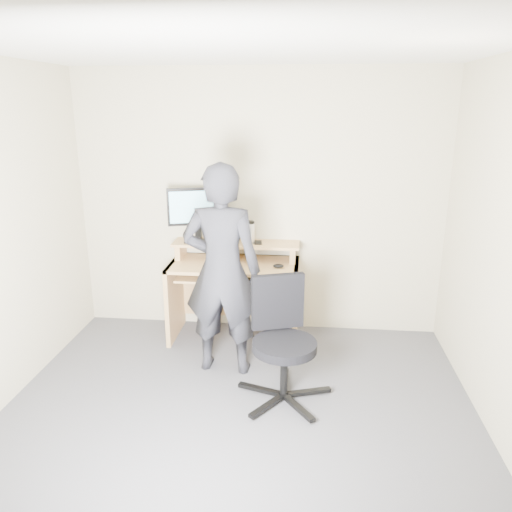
% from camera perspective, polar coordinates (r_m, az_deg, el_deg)
% --- Properties ---
extents(ground, '(3.50, 3.50, 0.00)m').
position_cam_1_polar(ground, '(3.67, -2.54, -19.32)').
color(ground, '#48484C').
rests_on(ground, ground).
extents(back_wall, '(3.50, 0.02, 2.50)m').
position_cam_1_polar(back_wall, '(4.78, 0.30, 5.92)').
color(back_wall, '#BAB094').
rests_on(back_wall, ground).
extents(ceiling, '(3.50, 3.50, 0.02)m').
position_cam_1_polar(ceiling, '(2.97, -3.22, 23.33)').
color(ceiling, white).
rests_on(ceiling, back_wall).
extents(desk, '(1.20, 0.60, 0.91)m').
position_cam_1_polar(desk, '(4.78, -2.36, -2.85)').
color(desk, tan).
rests_on(desk, ground).
extents(monitor, '(0.53, 0.21, 0.52)m').
position_cam_1_polar(monitor, '(4.70, -6.76, 5.26)').
color(monitor, black).
rests_on(monitor, desk).
extents(external_drive, '(0.09, 0.14, 0.20)m').
position_cam_1_polar(external_drive, '(4.72, -3.03, 2.75)').
color(external_drive, black).
rests_on(external_drive, desk).
extents(travel_mug, '(0.11, 0.11, 0.19)m').
position_cam_1_polar(travel_mug, '(4.67, -0.71, 2.60)').
color(travel_mug, silver).
rests_on(travel_mug, desk).
extents(smartphone, '(0.08, 0.14, 0.01)m').
position_cam_1_polar(smartphone, '(4.71, 0.24, 1.56)').
color(smartphone, black).
rests_on(smartphone, desk).
extents(charger, '(0.05, 0.05, 0.03)m').
position_cam_1_polar(charger, '(4.67, -4.74, 1.53)').
color(charger, black).
rests_on(charger, desk).
extents(headphones, '(0.16, 0.16, 0.06)m').
position_cam_1_polar(headphones, '(4.82, -4.13, 1.93)').
color(headphones, silver).
rests_on(headphones, desk).
extents(keyboard, '(0.49, 0.28, 0.03)m').
position_cam_1_polar(keyboard, '(4.59, -3.47, -2.14)').
color(keyboard, black).
rests_on(keyboard, desk).
extents(mouse, '(0.10, 0.07, 0.04)m').
position_cam_1_polar(mouse, '(4.50, 2.58, -1.15)').
color(mouse, black).
rests_on(mouse, desk).
extents(office_chair, '(0.73, 0.70, 0.92)m').
position_cam_1_polar(office_chair, '(3.80, 2.99, -9.10)').
color(office_chair, black).
rests_on(office_chair, ground).
extents(person, '(0.66, 0.45, 1.75)m').
position_cam_1_polar(person, '(4.04, -3.91, -1.69)').
color(person, black).
rests_on(person, ground).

